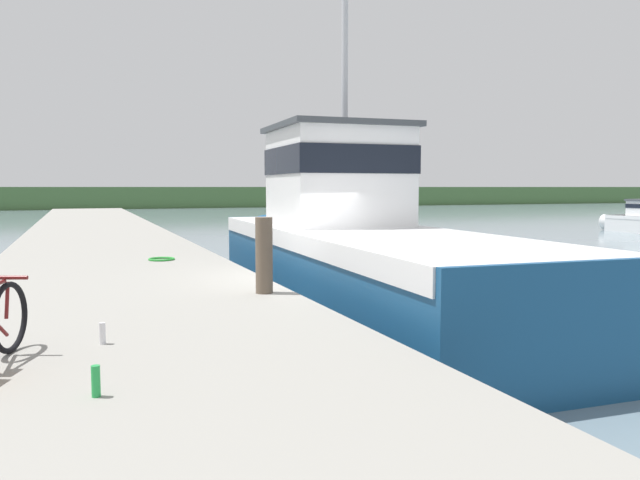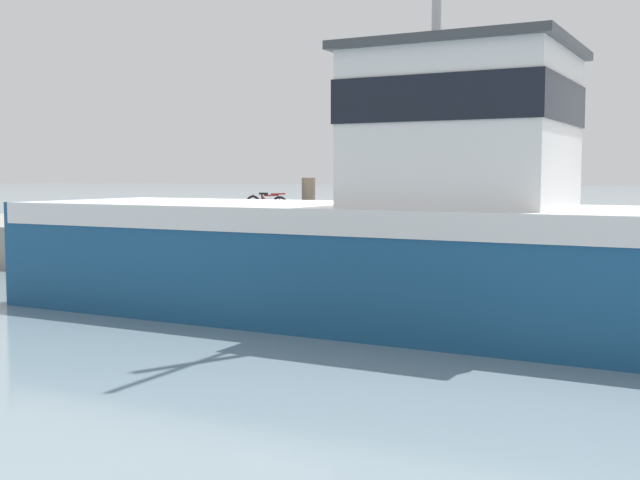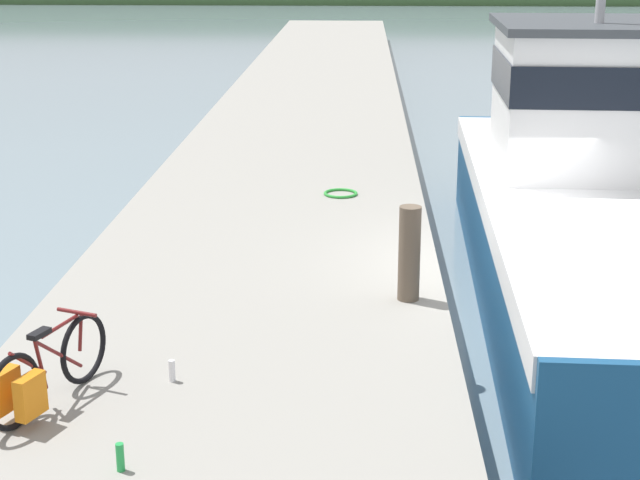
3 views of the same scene
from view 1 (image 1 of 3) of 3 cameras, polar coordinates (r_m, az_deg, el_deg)
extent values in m
plane|color=gray|center=(11.42, 0.33, -8.31)|extent=(320.00, 320.00, 0.00)
cube|color=gray|center=(10.57, -17.42, -6.87)|extent=(4.89, 80.00, 0.98)
cube|color=#426638|center=(86.59, 1.99, 4.01)|extent=(180.00, 5.00, 2.61)
cube|color=navy|center=(12.83, 3.95, -2.89)|extent=(3.71, 12.02, 1.75)
cone|color=navy|center=(19.44, -4.17, -0.25)|extent=(1.74, 2.20, 1.66)
cube|color=white|center=(12.75, 3.97, 0.22)|extent=(3.77, 11.78, 0.35)
cube|color=white|center=(14.09, 1.62, 5.70)|extent=(2.72, 2.88, 2.12)
cube|color=black|center=(14.10, 1.62, 7.21)|extent=(2.77, 2.94, 0.59)
cube|color=#3D4247|center=(14.15, 1.63, 10.24)|extent=(2.93, 3.11, 0.12)
cube|color=#337F47|center=(54.68, 1.36, 2.71)|extent=(2.45, 7.10, 1.09)
cone|color=#337F47|center=(58.25, -0.72, 2.84)|extent=(1.21, 1.39, 1.04)
cube|color=silver|center=(54.67, 1.36, 3.17)|extent=(2.46, 6.97, 0.22)
cube|color=silver|center=(55.40, 0.90, 3.94)|extent=(1.53, 2.76, 1.22)
cube|color=black|center=(55.40, 0.90, 4.16)|extent=(1.56, 2.82, 0.34)
cube|color=#3D4247|center=(55.39, 0.90, 4.63)|extent=(1.66, 2.98, 0.12)
cone|color=silver|center=(41.68, 25.03, 1.50)|extent=(0.99, 1.02, 0.92)
torus|color=black|center=(6.82, -26.53, -6.36)|extent=(0.30, 0.68, 0.70)
cylinder|color=maroon|center=(6.76, -26.70, -4.95)|extent=(0.07, 0.10, 0.36)
cylinder|color=maroon|center=(6.70, -26.89, -3.09)|extent=(0.43, 0.19, 0.04)
cylinder|color=brown|center=(9.53, -5.14, -1.40)|extent=(0.26, 0.26, 1.16)
torus|color=green|center=(14.29, -14.29, -1.69)|extent=(0.58, 0.58, 0.05)
cylinder|color=silver|center=(6.88, -19.27, -8.06)|extent=(0.06, 0.06, 0.22)
cylinder|color=green|center=(5.23, -19.81, -12.05)|extent=(0.07, 0.07, 0.25)
camera|label=2|loc=(23.15, 24.64, 3.42)|focal=45.00mm
camera|label=3|loc=(3.86, 117.86, 39.77)|focal=55.00mm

